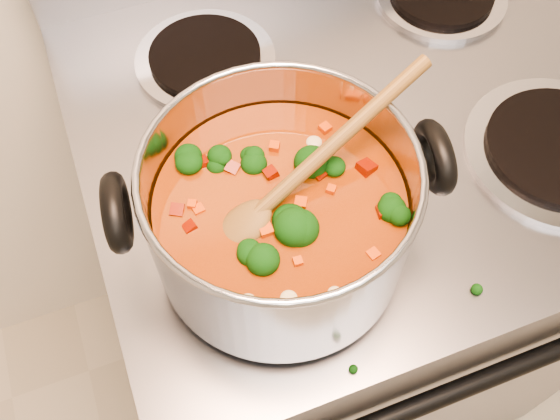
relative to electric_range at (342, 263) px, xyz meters
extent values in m
cube|color=gray|center=(0.00, 0.00, -0.01)|extent=(0.75, 0.65, 0.92)
cylinder|color=black|center=(0.00, -0.34, 0.33)|extent=(0.63, 0.02, 0.02)
cylinder|color=#A5A5AD|center=(-0.18, -0.15, 0.46)|extent=(0.23, 0.23, 0.01)
cylinder|color=black|center=(-0.18, -0.15, 0.46)|extent=(0.18, 0.18, 0.01)
cylinder|color=#A5A5AD|center=(0.18, -0.15, 0.46)|extent=(0.23, 0.23, 0.01)
cylinder|color=#A5A5AD|center=(-0.18, 0.15, 0.46)|extent=(0.19, 0.19, 0.01)
cylinder|color=black|center=(-0.18, 0.15, 0.46)|extent=(0.15, 0.15, 0.01)
cylinder|color=#9F9FA7|center=(-0.19, -0.16, 0.54)|extent=(0.26, 0.26, 0.14)
torus|color=#9F9FA7|center=(-0.19, -0.16, 0.61)|extent=(0.26, 0.26, 0.01)
cylinder|color=#903B0D|center=(-0.19, -0.16, 0.52)|extent=(0.24, 0.24, 0.09)
torus|color=black|center=(-0.33, -0.14, 0.59)|extent=(0.03, 0.08, 0.08)
torus|color=black|center=(-0.04, -0.18, 0.59)|extent=(0.03, 0.08, 0.08)
ellipsoid|color=black|center=(-0.09, -0.15, 0.56)|extent=(0.04, 0.04, 0.03)
ellipsoid|color=black|center=(-0.15, -0.11, 0.56)|extent=(0.04, 0.04, 0.03)
ellipsoid|color=black|center=(-0.27, -0.12, 0.56)|extent=(0.04, 0.04, 0.03)
ellipsoid|color=black|center=(-0.18, -0.14, 0.56)|extent=(0.04, 0.04, 0.03)
ellipsoid|color=black|center=(-0.15, -0.26, 0.56)|extent=(0.04, 0.04, 0.03)
ellipsoid|color=black|center=(-0.16, -0.23, 0.56)|extent=(0.04, 0.04, 0.03)
ellipsoid|color=black|center=(-0.16, -0.13, 0.56)|extent=(0.04, 0.04, 0.03)
ellipsoid|color=maroon|center=(-0.08, -0.16, 0.56)|extent=(0.01, 0.01, 0.01)
ellipsoid|color=maroon|center=(-0.10, -0.13, 0.56)|extent=(0.01, 0.01, 0.01)
ellipsoid|color=maroon|center=(-0.12, -0.10, 0.56)|extent=(0.01, 0.01, 0.01)
ellipsoid|color=maroon|center=(-0.14, -0.24, 0.56)|extent=(0.01, 0.01, 0.01)
ellipsoid|color=maroon|center=(-0.23, -0.07, 0.56)|extent=(0.01, 0.01, 0.01)
ellipsoid|color=maroon|center=(-0.16, -0.22, 0.56)|extent=(0.01, 0.01, 0.01)
ellipsoid|color=maroon|center=(-0.11, -0.08, 0.56)|extent=(0.01, 0.01, 0.01)
ellipsoid|color=maroon|center=(-0.20, -0.19, 0.56)|extent=(0.01, 0.01, 0.01)
ellipsoid|color=maroon|center=(-0.20, -0.14, 0.56)|extent=(0.01, 0.01, 0.01)
ellipsoid|color=maroon|center=(-0.18, -0.16, 0.56)|extent=(0.01, 0.01, 0.01)
ellipsoid|color=#D3430B|center=(-0.15, -0.13, 0.56)|extent=(0.01, 0.01, 0.01)
ellipsoid|color=#D3430B|center=(-0.12, -0.08, 0.56)|extent=(0.01, 0.01, 0.01)
ellipsoid|color=#D3430B|center=(-0.17, -0.07, 0.56)|extent=(0.01, 0.01, 0.01)
ellipsoid|color=#D3430B|center=(-0.17, -0.21, 0.56)|extent=(0.01, 0.01, 0.01)
ellipsoid|color=#D3430B|center=(-0.23, -0.20, 0.56)|extent=(0.01, 0.01, 0.01)
ellipsoid|color=#D3430B|center=(-0.26, -0.21, 0.56)|extent=(0.01, 0.01, 0.01)
ellipsoid|color=#D3430B|center=(-0.23, -0.06, 0.56)|extent=(0.01, 0.01, 0.01)
ellipsoid|color=#D3430B|center=(-0.11, -0.10, 0.56)|extent=(0.01, 0.01, 0.01)
ellipsoid|color=#D3430B|center=(-0.10, -0.09, 0.56)|extent=(0.01, 0.01, 0.01)
ellipsoid|color=#D3430B|center=(-0.28, -0.21, 0.56)|extent=(0.01, 0.01, 0.01)
ellipsoid|color=beige|center=(-0.13, -0.19, 0.56)|extent=(0.02, 0.02, 0.01)
ellipsoid|color=beige|center=(-0.12, -0.12, 0.56)|extent=(0.02, 0.02, 0.01)
ellipsoid|color=beige|center=(-0.12, -0.10, 0.56)|extent=(0.02, 0.02, 0.01)
ellipsoid|color=beige|center=(-0.24, -0.12, 0.56)|extent=(0.02, 0.02, 0.01)
ellipsoid|color=beige|center=(-0.16, -0.06, 0.56)|extent=(0.02, 0.02, 0.01)
ellipsoid|color=brown|center=(-0.23, -0.17, 0.56)|extent=(0.08, 0.06, 0.04)
cylinder|color=brown|center=(-0.12, -0.14, 0.60)|extent=(0.22, 0.08, 0.09)
ellipsoid|color=black|center=(-0.35, -0.22, 0.46)|extent=(0.01, 0.01, 0.01)
ellipsoid|color=black|center=(-0.33, 0.01, 0.46)|extent=(0.01, 0.01, 0.01)
ellipsoid|color=black|center=(-0.12, 0.00, 0.46)|extent=(0.01, 0.01, 0.01)
ellipsoid|color=black|center=(-0.35, -0.17, 0.46)|extent=(0.01, 0.01, 0.01)
ellipsoid|color=black|center=(-0.10, -0.28, 0.46)|extent=(0.01, 0.01, 0.01)
camera|label=1|loc=(-0.30, -0.45, 1.06)|focal=40.00mm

